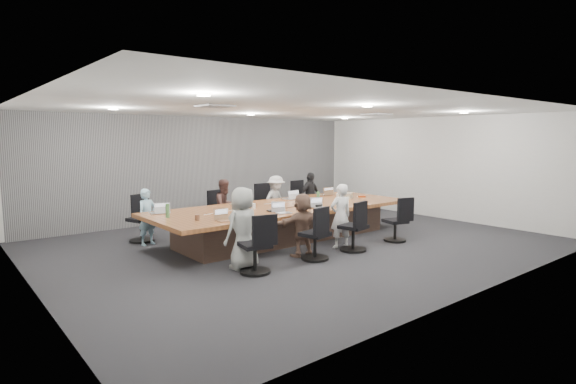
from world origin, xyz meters
TOP-DOWN VIEW (x-y plane):
  - floor at (0.00, 0.00)m, footprint 10.00×8.00m
  - ceiling at (0.00, 0.00)m, footprint 10.00×8.00m
  - wall_back at (0.00, 4.00)m, footprint 10.00×0.00m
  - wall_front at (0.00, -4.00)m, footprint 10.00×0.00m
  - wall_left at (-5.00, 0.00)m, footprint 0.00×8.00m
  - wall_right at (5.00, 0.00)m, footprint 0.00×8.00m
  - curtain at (0.00, 3.92)m, footprint 9.80×0.04m
  - conference_table at (0.00, 0.50)m, footprint 6.00×2.20m
  - chair_0 at (-2.58, 2.20)m, footprint 0.69×0.69m
  - chair_1 at (-0.71, 2.20)m, footprint 0.56×0.56m
  - chair_2 at (0.78, 2.20)m, footprint 0.62×0.62m
  - chair_3 at (1.94, 2.20)m, footprint 0.65×0.65m
  - chair_4 at (-1.99, -1.20)m, footprint 0.64×0.64m
  - chair_5 at (-0.66, -1.20)m, footprint 0.63×0.63m
  - chair_6 at (0.36, -1.20)m, footprint 0.65×0.65m
  - chair_7 at (1.67, -1.20)m, footprint 0.61×0.61m
  - person_0 at (-2.58, 1.85)m, footprint 0.49×0.38m
  - laptop_0 at (-2.58, 1.30)m, footprint 0.34×0.26m
  - person_1 at (-0.71, 1.85)m, footprint 0.69×0.59m
  - laptop_1 at (-0.71, 1.30)m, footprint 0.34×0.24m
  - person_2 at (0.78, 1.85)m, footprint 0.91×0.66m
  - laptop_2 at (0.78, 1.30)m, footprint 0.36×0.25m
  - person_3 at (1.94, 1.85)m, footprint 0.80×0.43m
  - laptop_3 at (1.94, 1.30)m, footprint 0.35×0.24m
  - person_4 at (-1.99, -0.85)m, footprint 0.74×0.54m
  - laptop_4 at (-1.99, -0.30)m, footprint 0.30×0.22m
  - person_5 at (-0.66, -0.85)m, footprint 1.14×0.48m
  - laptop_5 at (-0.66, -0.30)m, footprint 0.33×0.26m
  - person_6 at (0.36, -0.85)m, footprint 0.54×0.41m
  - laptop_6 at (0.36, -0.30)m, footprint 0.32×0.25m
  - bottle_green_left at (-2.65, 0.69)m, footprint 0.08×0.08m
  - bottle_green_right at (0.92, 0.43)m, footprint 0.08×0.08m
  - bottle_clear at (-1.08, 0.58)m, footprint 0.08×0.08m
  - cup_white_far at (-0.77, 0.61)m, footprint 0.10×0.10m
  - cup_white_near at (1.94, 0.80)m, footprint 0.08×0.08m
  - mug_brown at (-2.35, 0.11)m, footprint 0.09×0.09m
  - mic_left at (-0.72, 0.05)m, footprint 0.16×0.12m
  - mic_right at (0.34, 0.42)m, footprint 0.18×0.14m
  - stapler at (0.38, -0.18)m, footprint 0.18×0.06m
  - canvas_bag at (1.96, 0.45)m, footprint 0.30×0.26m
  - snack_packet at (2.40, 0.41)m, footprint 0.20×0.18m

SIDE VIEW (x-z plane):
  - floor at x=0.00m, z-range 0.00..0.00m
  - chair_1 at x=-0.71m, z-range 0.00..0.74m
  - chair_7 at x=1.67m, z-range 0.00..0.74m
  - chair_5 at x=-0.66m, z-range 0.00..0.79m
  - chair_4 at x=-1.99m, z-range 0.00..0.79m
  - conference_table at x=0.00m, z-range 0.03..0.77m
  - chair_6 at x=0.36m, z-range 0.00..0.81m
  - chair_0 at x=-2.58m, z-range 0.00..0.82m
  - chair_2 at x=0.78m, z-range 0.00..0.87m
  - chair_3 at x=1.94m, z-range 0.00..0.88m
  - person_0 at x=-2.58m, z-range 0.00..1.18m
  - person_5 at x=-0.66m, z-range 0.00..1.19m
  - person_1 at x=-0.71m, z-range 0.00..1.27m
  - person_2 at x=0.78m, z-range 0.00..1.27m
  - person_3 at x=1.94m, z-range 0.00..1.30m
  - person_6 at x=0.36m, z-range 0.00..1.30m
  - person_4 at x=-1.99m, z-range 0.00..1.40m
  - laptop_0 at x=-2.58m, z-range 0.74..0.76m
  - laptop_1 at x=-0.71m, z-range 0.74..0.76m
  - laptop_2 at x=0.78m, z-range 0.74..0.76m
  - laptop_3 at x=1.94m, z-range 0.74..0.76m
  - laptop_4 at x=-1.99m, z-range 0.74..0.76m
  - laptop_5 at x=-0.66m, z-range 0.74..0.76m
  - laptop_6 at x=0.36m, z-range 0.74..0.76m
  - mic_left at x=-0.72m, z-range 0.74..0.77m
  - mic_right at x=0.34m, z-range 0.74..0.77m
  - snack_packet at x=2.40m, z-range 0.74..0.78m
  - stapler at x=0.38m, z-range 0.74..0.81m
  - cup_white_near at x=1.94m, z-range 0.74..0.83m
  - mug_brown at x=-2.35m, z-range 0.74..0.84m
  - cup_white_far at x=-0.77m, z-range 0.74..0.85m
  - canvas_bag at x=1.96m, z-range 0.74..0.88m
  - bottle_clear at x=-1.08m, z-range 0.74..0.96m
  - bottle_green_right at x=0.92m, z-range 0.74..0.99m
  - bottle_green_left at x=-2.65m, z-range 0.74..1.00m
  - wall_back at x=0.00m, z-range 0.00..2.80m
  - wall_front at x=0.00m, z-range 0.00..2.80m
  - wall_left at x=-5.00m, z-range 0.00..2.80m
  - wall_right at x=5.00m, z-range 0.00..2.80m
  - curtain at x=0.00m, z-range 0.00..2.80m
  - ceiling at x=0.00m, z-range 2.80..2.80m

